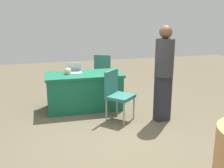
{
  "coord_description": "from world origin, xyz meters",
  "views": [
    {
      "loc": [
        1.23,
        3.95,
        1.99
      ],
      "look_at": [
        0.13,
        0.01,
        0.9
      ],
      "focal_mm": 43.32,
      "sensor_mm": 36.0,
      "label": 1
    }
  ],
  "objects_px": {
    "chair_tucked_right": "(104,70)",
    "yarn_ball": "(68,71)",
    "table_foreground": "(84,91)",
    "laptop_silver": "(74,71)",
    "chair_aisle": "(117,92)",
    "person_organiser": "(164,69)",
    "scissors_red": "(107,72)"
  },
  "relations": [
    {
      "from": "chair_tucked_right",
      "to": "laptop_silver",
      "type": "xyz_separation_m",
      "value": [
        0.89,
        1.03,
        0.24
      ]
    },
    {
      "from": "chair_aisle",
      "to": "yarn_ball",
      "type": "height_order",
      "value": "chair_aisle"
    },
    {
      "from": "chair_aisle",
      "to": "laptop_silver",
      "type": "distance_m",
      "value": 1.16
    },
    {
      "from": "laptop_silver",
      "to": "scissors_red",
      "type": "bearing_deg",
      "value": 176.31
    },
    {
      "from": "chair_tucked_right",
      "to": "yarn_ball",
      "type": "xyz_separation_m",
      "value": [
        1.03,
        1.13,
        0.27
      ]
    },
    {
      "from": "table_foreground",
      "to": "laptop_silver",
      "type": "xyz_separation_m",
      "value": [
        0.18,
        -0.12,
        0.42
      ]
    },
    {
      "from": "chair_tucked_right",
      "to": "chair_aisle",
      "type": "bearing_deg",
      "value": -69.06
    },
    {
      "from": "chair_tucked_right",
      "to": "chair_aisle",
      "type": "relative_size",
      "value": 1.02
    },
    {
      "from": "chair_aisle",
      "to": "yarn_ball",
      "type": "distance_m",
      "value": 1.18
    },
    {
      "from": "table_foreground",
      "to": "chair_aisle",
      "type": "height_order",
      "value": "chair_aisle"
    },
    {
      "from": "chair_tucked_right",
      "to": "laptop_silver",
      "type": "distance_m",
      "value": 1.38
    },
    {
      "from": "person_organiser",
      "to": "chair_aisle",
      "type": "bearing_deg",
      "value": -23.68
    },
    {
      "from": "chair_tucked_right",
      "to": "yarn_ball",
      "type": "height_order",
      "value": "chair_tucked_right"
    },
    {
      "from": "scissors_red",
      "to": "person_organiser",
      "type": "bearing_deg",
      "value": 50.86
    },
    {
      "from": "chair_aisle",
      "to": "yarn_ball",
      "type": "relative_size",
      "value": 6.83
    },
    {
      "from": "chair_aisle",
      "to": "person_organiser",
      "type": "relative_size",
      "value": 0.53
    },
    {
      "from": "laptop_silver",
      "to": "yarn_ball",
      "type": "xyz_separation_m",
      "value": [
        0.14,
        0.1,
        0.03
      ]
    },
    {
      "from": "table_foreground",
      "to": "yarn_ball",
      "type": "relative_size",
      "value": 11.63
    },
    {
      "from": "table_foreground",
      "to": "laptop_silver",
      "type": "height_order",
      "value": "laptop_silver"
    },
    {
      "from": "chair_tucked_right",
      "to": "scissors_red",
      "type": "relative_size",
      "value": 5.35
    },
    {
      "from": "yarn_ball",
      "to": "scissors_red",
      "type": "relative_size",
      "value": 0.77
    },
    {
      "from": "person_organiser",
      "to": "scissors_red",
      "type": "distance_m",
      "value": 1.37
    },
    {
      "from": "chair_tucked_right",
      "to": "scissors_red",
      "type": "height_order",
      "value": "chair_tucked_right"
    },
    {
      "from": "chair_tucked_right",
      "to": "yarn_ball",
      "type": "relative_size",
      "value": 6.99
    },
    {
      "from": "person_organiser",
      "to": "yarn_ball",
      "type": "height_order",
      "value": "person_organiser"
    },
    {
      "from": "table_foreground",
      "to": "chair_aisle",
      "type": "distance_m",
      "value": 0.94
    },
    {
      "from": "chair_aisle",
      "to": "laptop_silver",
      "type": "relative_size",
      "value": 2.82
    },
    {
      "from": "table_foreground",
      "to": "scissors_red",
      "type": "bearing_deg",
      "value": -175.79
    },
    {
      "from": "chair_aisle",
      "to": "scissors_red",
      "type": "distance_m",
      "value": 0.85
    },
    {
      "from": "table_foreground",
      "to": "chair_tucked_right",
      "type": "xyz_separation_m",
      "value": [
        -0.71,
        -1.15,
        0.17
      ]
    },
    {
      "from": "chair_tucked_right",
      "to": "person_organiser",
      "type": "xyz_separation_m",
      "value": [
        -0.6,
        2.2,
        0.44
      ]
    },
    {
      "from": "laptop_silver",
      "to": "yarn_ball",
      "type": "bearing_deg",
      "value": 38.46
    }
  ]
}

